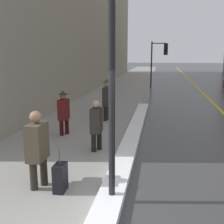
% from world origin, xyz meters
% --- Properties ---
extents(ground_plane, '(160.00, 160.00, 0.00)m').
position_xyz_m(ground_plane, '(0.00, 0.00, 0.00)').
color(ground_plane, '#38383A').
extents(sidewalk_slab, '(4.00, 80.00, 0.01)m').
position_xyz_m(sidewalk_slab, '(-2.00, 15.00, 0.01)').
color(sidewalk_slab, gray).
rests_on(sidewalk_slab, ground).
extents(road_centre_stripe, '(0.16, 80.00, 0.00)m').
position_xyz_m(road_centre_stripe, '(4.00, 15.00, 0.00)').
color(road_centre_stripe, gold).
rests_on(road_centre_stripe, ground).
extents(snow_bank_curb, '(0.51, 11.25, 0.16)m').
position_xyz_m(snow_bank_curb, '(0.15, 4.94, 0.08)').
color(snow_bank_curb, white).
rests_on(snow_bank_curb, ground).
extents(lamp_post, '(0.28, 0.28, 5.70)m').
position_xyz_m(lamp_post, '(0.18, 0.68, 3.35)').
color(lamp_post, black).
rests_on(lamp_post, ground).
extents(traffic_light_near, '(1.31, 0.33, 3.69)m').
position_xyz_m(traffic_light_near, '(0.90, 18.84, 2.66)').
color(traffic_light_near, black).
rests_on(traffic_light_near, ground).
extents(pedestrian_with_shoulder_bag, '(0.32, 0.75, 1.66)m').
position_xyz_m(pedestrian_with_shoulder_bag, '(-1.44, 1.01, 0.92)').
color(pedestrian_with_shoulder_bag, '#2A241B').
rests_on(pedestrian_with_shoulder_bag, ground).
extents(pedestrian_nearside, '(0.29, 0.49, 1.50)m').
position_xyz_m(pedestrian_nearside, '(-0.75, 3.43, 0.83)').
color(pedestrian_nearside, black).
rests_on(pedestrian_nearside, ground).
extents(pedestrian_in_glasses, '(0.33, 0.48, 1.56)m').
position_xyz_m(pedestrian_in_glasses, '(-2.22, 4.81, 0.85)').
color(pedestrian_in_glasses, '#340C0C').
rests_on(pedestrian_in_glasses, ground).
extents(pedestrian_trailing, '(0.38, 0.54, 1.76)m').
position_xyz_m(pedestrian_trailing, '(-1.16, 7.18, 0.96)').
color(pedestrian_trailing, black).
rests_on(pedestrian_trailing, ground).
extents(rolling_suitcase, '(0.22, 0.36, 0.95)m').
position_xyz_m(rolling_suitcase, '(-0.93, 0.90, 0.30)').
color(rolling_suitcase, black).
rests_on(rolling_suitcase, ground).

